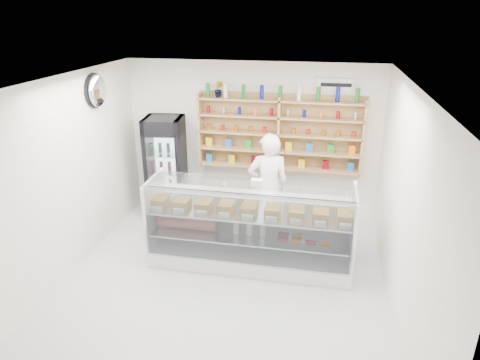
# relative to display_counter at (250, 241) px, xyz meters

# --- Properties ---
(room) EXTENTS (5.00, 5.00, 5.00)m
(room) POSITION_rel_display_counter_xyz_m (-0.28, -0.74, 1.04)
(room) COLOR silver
(room) RESTS_ON ground
(display_counter) EXTENTS (2.99, 0.89, 1.30)m
(display_counter) POSITION_rel_display_counter_xyz_m (0.00, 0.00, 0.00)
(display_counter) COLOR white
(display_counter) RESTS_ON floor
(shop_worker) EXTENTS (0.73, 0.55, 1.82)m
(shop_worker) POSITION_rel_display_counter_xyz_m (0.15, 0.83, 0.55)
(shop_worker) COLOR white
(shop_worker) RESTS_ON floor
(drinks_cooler) EXTENTS (0.73, 0.72, 1.84)m
(drinks_cooler) POSITION_rel_display_counter_xyz_m (-1.81, 1.39, 0.57)
(drinks_cooler) COLOR black
(drinks_cooler) RESTS_ON floor
(wall_shelving) EXTENTS (2.84, 0.28, 1.33)m
(wall_shelving) POSITION_rel_display_counter_xyz_m (0.22, 1.60, 1.24)
(wall_shelving) COLOR #AB7C51
(wall_shelving) RESTS_ON back_wall
(potted_plant) EXTENTS (0.16, 0.13, 0.28)m
(potted_plant) POSITION_rel_display_counter_xyz_m (-0.84, 1.60, 1.98)
(potted_plant) COLOR #1E6626
(potted_plant) RESTS_ON wall_shelving
(security_mirror) EXTENTS (0.15, 0.50, 0.50)m
(security_mirror) POSITION_rel_display_counter_xyz_m (-2.45, 0.46, 2.09)
(security_mirror) COLOR silver
(security_mirror) RESTS_ON left_wall
(wall_sign) EXTENTS (0.62, 0.03, 0.20)m
(wall_sign) POSITION_rel_display_counter_xyz_m (1.12, 1.73, 2.09)
(wall_sign) COLOR white
(wall_sign) RESTS_ON back_wall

